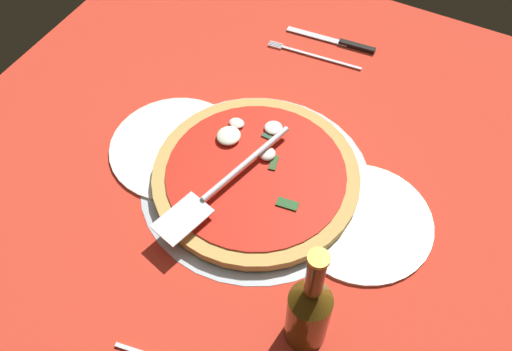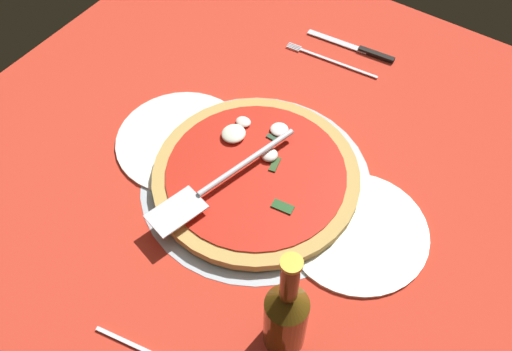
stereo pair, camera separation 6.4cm
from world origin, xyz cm
name	(u,v)px [view 1 (the left image)]	position (x,y,z in cm)	size (l,w,h in cm)	color
ground_plane	(256,168)	(0.00, 0.00, -0.40)	(113.84, 113.84, 0.80)	red
pizza_pan	(256,181)	(-1.69, 3.13, 0.48)	(40.37, 40.37, 0.97)	#AEB8C0
dinner_plate_left	(362,222)	(-21.17, 2.49, 0.50)	(23.49, 23.49, 1.00)	white
dinner_plate_right	(176,147)	(14.72, 3.25, 0.50)	(24.32, 24.32, 1.00)	white
pizza	(256,175)	(-1.58, 3.00, 1.99)	(35.88, 35.88, 3.41)	tan
pizza_server	(221,185)	(1.53, 9.37, 4.73)	(10.86, 29.67, 1.00)	silver
place_setting_near	(326,50)	(1.09, -34.33, 0.35)	(21.50, 15.00, 1.40)	white
beer_bottle	(309,311)	(-20.73, 24.15, 8.51)	(6.02, 6.02, 23.52)	#50380E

